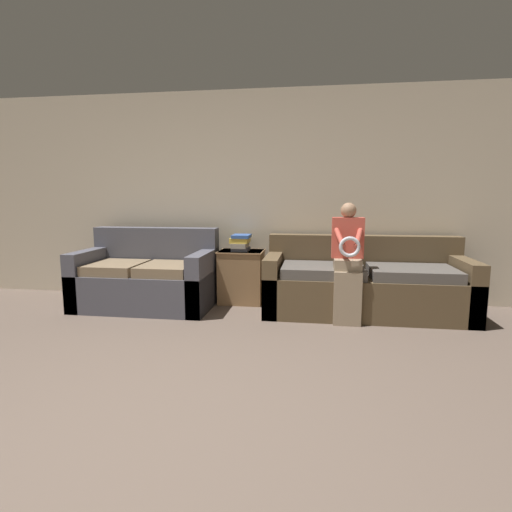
% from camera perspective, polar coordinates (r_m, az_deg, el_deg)
% --- Properties ---
extents(ground_plane, '(14.00, 14.00, 0.00)m').
position_cam_1_polar(ground_plane, '(2.28, -17.96, -25.94)').
color(ground_plane, brown).
extents(wall_back, '(7.44, 0.06, 2.55)m').
position_cam_1_polar(wall_back, '(5.01, -1.87, 8.43)').
color(wall_back, beige).
rests_on(wall_back, ground_plane).
extents(couch_main, '(2.17, 0.89, 0.83)m').
position_cam_1_polar(couch_main, '(4.58, 15.23, -4.02)').
color(couch_main, brown).
rests_on(couch_main, ground_plane).
extents(couch_side, '(1.53, 0.88, 0.90)m').
position_cam_1_polar(couch_side, '(4.85, -15.21, -3.18)').
color(couch_side, '#4C4C56').
rests_on(couch_side, ground_plane).
extents(child_left_seated, '(0.33, 0.37, 1.22)m').
position_cam_1_polar(child_left_seated, '(4.14, 12.96, -0.33)').
color(child_left_seated, gray).
rests_on(child_left_seated, ground_plane).
extents(side_shelf, '(0.54, 0.42, 0.64)m').
position_cam_1_polar(side_shelf, '(4.85, -2.10, -2.86)').
color(side_shelf, olive).
rests_on(side_shelf, ground_plane).
extents(book_stack, '(0.23, 0.31, 0.19)m').
position_cam_1_polar(book_stack, '(4.79, -2.22, 1.95)').
color(book_stack, '#4C4C56').
rests_on(book_stack, side_shelf).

